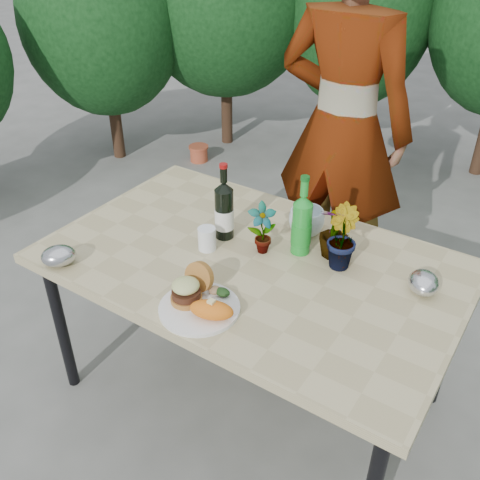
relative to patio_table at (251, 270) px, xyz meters
The scene contains 18 objects.
ground 0.69m from the patio_table, ahead, with size 80.00×80.00×0.00m, color #60605C.
patio_table is the anchor object (origin of this frame).
shrub_hedge 1.78m from the patio_table, 84.45° to the left, with size 6.87×4.99×2.28m.
dinner_plate 0.36m from the patio_table, 87.13° to the right, with size 0.28×0.28×0.01m, color white.
burger_stack 0.36m from the patio_table, 96.26° to the right, with size 0.11×0.16×0.11m.
sweet_potato 0.40m from the patio_table, 77.17° to the right, with size 0.15×0.08×0.06m, color orange.
grilled_veg 0.28m from the patio_table, 82.41° to the right, with size 0.08×0.05×0.03m.
wine_bottle 0.26m from the patio_table, 157.35° to the left, with size 0.08×0.08×0.33m.
sparkling_water 0.27m from the patio_table, 48.57° to the left, with size 0.08×0.08×0.33m.
plastic_cup 0.22m from the patio_table, 168.09° to the right, with size 0.07×0.07×0.10m, color white.
seedling_left 0.18m from the patio_table, 83.62° to the left, with size 0.11×0.08×0.21m, color #24571D.
seedling_mid 0.38m from the patio_table, 27.16° to the left, with size 0.14×0.11×0.25m, color #2A6021.
seedling_right 0.36m from the patio_table, 38.55° to the left, with size 0.12×0.12×0.21m, color #29581E.
blue_bowl 0.32m from the patio_table, 72.09° to the left, with size 0.15×0.15×0.12m, color silver.
foil_packet_left 0.74m from the patio_table, 143.35° to the right, with size 0.13×0.11×0.08m, color #AEB1B5.
foil_packet_right 0.65m from the patio_table, 15.19° to the left, with size 0.13×0.11×0.08m, color silver.
person 0.98m from the patio_table, 93.98° to the left, with size 0.70×0.46×1.93m, color #8A5545.
terracotta_pot 2.67m from the patio_table, 132.63° to the left, with size 0.17×0.17×0.14m.
Camera 1 is at (0.91, -1.45, 1.95)m, focal length 40.00 mm.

